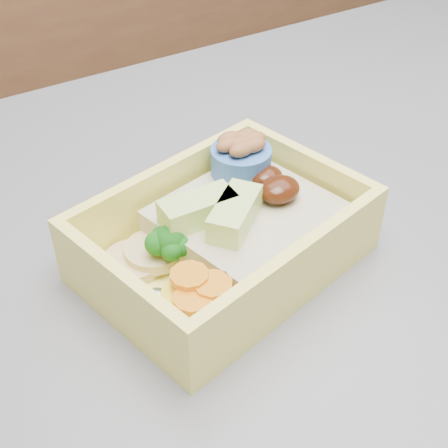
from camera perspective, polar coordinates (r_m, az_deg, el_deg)
bento_box at (r=0.47m, az=0.33°, el=-0.79°), size 0.23×0.19×0.07m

